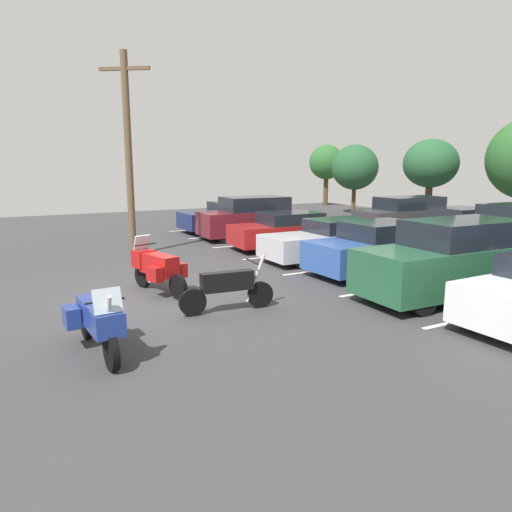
# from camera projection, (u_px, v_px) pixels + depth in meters

# --- Properties ---
(ground) EXTENTS (44.00, 44.00, 0.10)m
(ground) POSITION_uv_depth(u_px,v_px,m) (150.00, 298.00, 11.79)
(ground) COLOR #38383A
(motorcycle_touring) EXTENTS (2.19, 1.11, 1.41)m
(motorcycle_touring) POSITION_uv_depth(u_px,v_px,m) (157.00, 267.00, 12.01)
(motorcycle_touring) COLOR black
(motorcycle_touring) RESTS_ON ground
(motorcycle_second) EXTENTS (0.62, 2.20, 1.23)m
(motorcycle_second) POSITION_uv_depth(u_px,v_px,m) (228.00, 288.00, 10.43)
(motorcycle_second) COLOR black
(motorcycle_second) RESTS_ON ground
(motorcycle_third) EXTENTS (2.31, 0.94, 1.34)m
(motorcycle_third) POSITION_uv_depth(u_px,v_px,m) (98.00, 320.00, 8.02)
(motorcycle_third) COLOR black
(motorcycle_third) RESTS_ON ground
(parking_stripes) EXTENTS (18.72, 4.99, 0.01)m
(parking_stripes) POSITION_uv_depth(u_px,v_px,m) (324.00, 259.00, 16.30)
(parking_stripes) COLOR silver
(parking_stripes) RESTS_ON ground
(car_navy) EXTENTS (2.13, 4.80, 1.45)m
(car_navy) POSITION_uv_depth(u_px,v_px,m) (230.00, 216.00, 23.21)
(car_navy) COLOR navy
(car_navy) RESTS_ON ground
(car_maroon) EXTENTS (2.11, 4.60, 1.84)m
(car_maroon) POSITION_uv_depth(u_px,v_px,m) (251.00, 218.00, 20.90)
(car_maroon) COLOR maroon
(car_maroon) RESTS_ON ground
(car_red) EXTENTS (2.10, 4.56, 1.41)m
(car_red) POSITION_uv_depth(u_px,v_px,m) (288.00, 230.00, 18.39)
(car_red) COLOR maroon
(car_red) RESTS_ON ground
(car_silver) EXTENTS (1.80, 4.71, 1.39)m
(car_silver) POSITION_uv_depth(u_px,v_px,m) (330.00, 240.00, 16.22)
(car_silver) COLOR #B7B7BC
(car_silver) RESTS_ON ground
(car_blue) EXTENTS (1.92, 4.56, 1.55)m
(car_blue) POSITION_uv_depth(u_px,v_px,m) (380.00, 248.00, 14.19)
(car_blue) COLOR #2D519E
(car_blue) RESTS_ON ground
(car_green) EXTENTS (1.97, 4.88, 1.91)m
(car_green) POSITION_uv_depth(u_px,v_px,m) (453.00, 260.00, 11.52)
(car_green) COLOR #235638
(car_green) RESTS_ON ground
(car_far_charcoal) EXTENTS (1.92, 4.36, 1.82)m
(car_far_charcoal) POSITION_uv_depth(u_px,v_px,m) (404.00, 217.00, 21.23)
(car_far_charcoal) COLOR #38383D
(car_far_charcoal) RESTS_ON ground
(car_far_champagne) EXTENTS (2.05, 4.42, 1.52)m
(car_far_champagne) POSITION_uv_depth(u_px,v_px,m) (455.00, 227.00, 19.02)
(car_far_champagne) COLOR #C1B289
(car_far_champagne) RESTS_ON ground
(utility_pole) EXTENTS (1.16, 1.52, 7.05)m
(utility_pole) POSITION_uv_depth(u_px,v_px,m) (128.00, 151.00, 16.53)
(utility_pole) COLOR brown
(utility_pole) RESTS_ON ground
(tree_center_left) EXTENTS (3.05, 3.05, 4.54)m
(tree_center_left) POSITION_uv_depth(u_px,v_px,m) (355.00, 167.00, 31.02)
(tree_center_left) COLOR #4C3823
(tree_center_left) RESTS_ON ground
(tree_center) EXTENTS (2.74, 2.74, 4.79)m
(tree_center) POSITION_uv_depth(u_px,v_px,m) (326.00, 163.00, 37.53)
(tree_center) COLOR #4C3823
(tree_center) RESTS_ON ground
(tree_right) EXTENTS (3.01, 3.01, 4.63)m
(tree_right) POSITION_uv_depth(u_px,v_px,m) (431.00, 164.00, 26.24)
(tree_right) COLOR #4C3823
(tree_right) RESTS_ON ground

